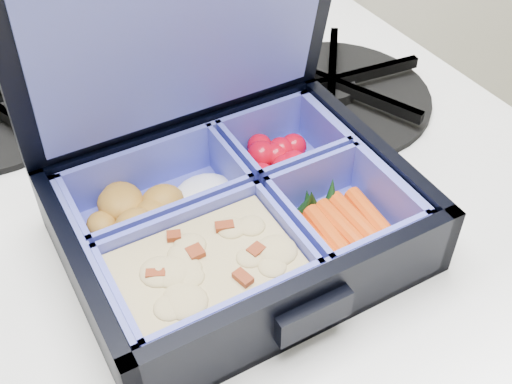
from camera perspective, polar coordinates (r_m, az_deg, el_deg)
bento_box at (r=0.48m, az=-1.58°, el=-2.41°), size 0.26×0.20×0.06m
burner_grate at (r=0.65m, az=6.69°, el=9.23°), size 0.23×0.23×0.03m
fork at (r=0.62m, az=1.61°, el=6.57°), size 0.11×0.15×0.01m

